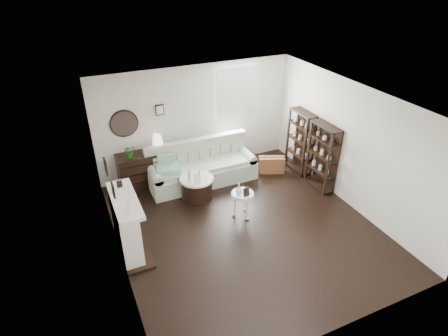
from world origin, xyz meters
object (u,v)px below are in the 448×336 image
sofa (201,168)px  dresser (145,169)px  pedestal_table (243,195)px  drum_table (197,188)px

sofa → dresser: 1.36m
sofa → pedestal_table: 1.75m
sofa → pedestal_table: sofa is taller
sofa → dresser: size_ratio=2.08×
sofa → dresser: (-1.30, 0.39, 0.08)m
sofa → drum_table: (-0.37, -0.68, -0.07)m
dresser → drum_table: dresser is taller
dresser → drum_table: (0.93, -1.07, -0.15)m
sofa → pedestal_table: (0.27, -1.72, 0.19)m
sofa → drum_table: sofa is taller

